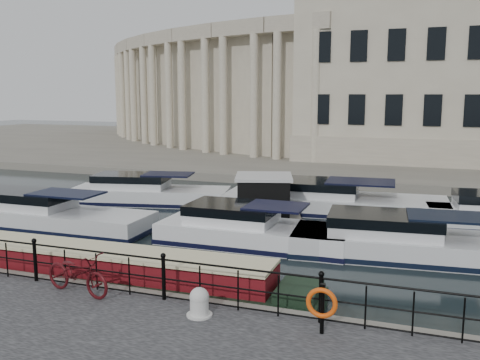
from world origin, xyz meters
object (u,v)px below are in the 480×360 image
Objects in this scene: harbour_hut at (264,201)px; narrowboat at (102,276)px; mooring_bollard at (199,303)px; life_ring_post at (322,304)px; bicycle at (77,273)px.

narrowboat is at bearing -119.36° from harbour_hut.
life_ring_post reaches higher than mooring_bollard.
harbour_hut is (1.47, 11.38, -0.16)m from bicycle.
mooring_bollard is 11.76m from harbour_hut.
bicycle is 3.11× the size of mooring_bollard.
bicycle is 3.55m from mooring_bollard.
mooring_bollard is at bearing 179.87° from life_ring_post.
harbour_hut reaches higher than life_ring_post.
life_ring_post is at bearing -0.13° from mooring_bollard.
narrowboat is 3.26× the size of harbour_hut.
life_ring_post is 7.34m from narrowboat.
narrowboat is at bearing 153.62° from mooring_bollard.
narrowboat is at bearing 163.71° from life_ring_post.
bicycle is at bearing 178.27° from life_ring_post.
harbour_hut reaches higher than mooring_bollard.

